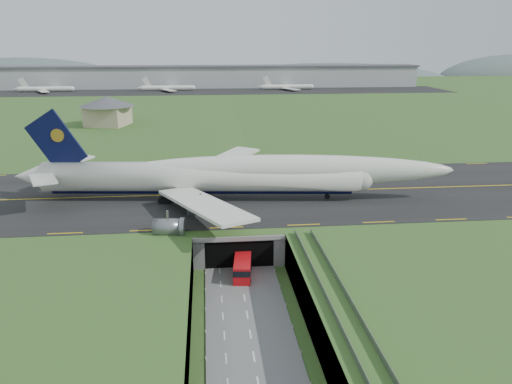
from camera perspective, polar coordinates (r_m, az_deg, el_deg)
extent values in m
plane|color=#346327|center=(81.18, -1.49, -11.12)|extent=(900.00, 900.00, 0.00)
cube|color=gray|center=(79.82, -1.51, -9.22)|extent=(800.00, 800.00, 6.00)
cube|color=slate|center=(74.60, -1.05, -13.74)|extent=(12.00, 75.00, 0.20)
cube|color=black|center=(109.43, -2.82, -0.18)|extent=(800.00, 44.00, 0.18)
cube|color=gray|center=(96.34, -2.37, -2.93)|extent=(16.00, 22.00, 1.00)
cube|color=gray|center=(97.10, -6.49, -4.45)|extent=(2.00, 22.00, 6.00)
cube|color=gray|center=(97.83, 1.75, -4.17)|extent=(2.00, 22.00, 6.00)
cube|color=black|center=(92.76, -2.16, -5.72)|extent=(12.00, 12.00, 5.00)
cube|color=#A8A8A3|center=(86.00, -1.92, -5.35)|extent=(17.00, 0.50, 0.80)
cube|color=#A8A8A3|center=(64.12, 9.91, -13.63)|extent=(3.00, 53.00, 0.50)
cube|color=gray|center=(63.41, 8.69, -13.15)|extent=(0.06, 53.00, 1.00)
cube|color=gray|center=(64.11, 11.18, -12.93)|extent=(0.06, 53.00, 1.00)
cylinder|color=#A8A8A3|center=(67.71, 9.20, -14.77)|extent=(0.90, 0.90, 5.60)
cylinder|color=#A8A8A3|center=(77.86, 6.95, -10.22)|extent=(0.90, 0.90, 5.60)
cylinder|color=white|center=(104.67, -6.21, 1.76)|extent=(66.21, 13.05, 6.20)
sphere|color=white|center=(106.15, 11.77, 1.72)|extent=(6.68, 6.68, 6.08)
cone|color=white|center=(114.38, -24.38, 1.63)|extent=(7.36, 6.57, 5.89)
ellipsoid|color=white|center=(103.83, 3.58, 2.50)|extent=(69.40, 12.89, 6.52)
ellipsoid|color=black|center=(105.77, 11.28, 2.13)|extent=(4.60, 3.15, 2.17)
cylinder|color=black|center=(105.31, -6.17, 0.49)|extent=(62.56, 9.12, 2.61)
cube|color=white|center=(119.68, -4.48, 3.24)|extent=(22.56, 27.50, 2.61)
cube|color=white|center=(118.32, -20.49, 3.27)|extent=(9.58, 11.29, 0.99)
cube|color=white|center=(89.95, -6.03, -1.40)|extent=(18.02, 29.30, 2.61)
cube|color=white|center=(105.26, -23.17, 1.39)|extent=(8.04, 11.53, 0.99)
cube|color=black|center=(110.38, -21.84, 5.31)|extent=(12.32, 1.86, 13.72)
cylinder|color=#C5872E|center=(109.95, -21.69, 6.06)|extent=(2.77, 0.96, 2.71)
cylinder|color=slate|center=(114.47, -5.31, 1.04)|extent=(5.35, 3.71, 3.20)
cylinder|color=slate|center=(124.75, -6.97, 2.31)|extent=(5.35, 3.71, 3.20)
cylinder|color=slate|center=(96.97, -6.31, -1.92)|extent=(5.35, 3.71, 3.20)
cylinder|color=slate|center=(88.16, -10.01, -4.02)|extent=(5.35, 3.71, 3.20)
cylinder|color=black|center=(106.22, 8.14, -0.51)|extent=(1.11, 0.59, 1.07)
cube|color=black|center=(106.39, -8.48, -0.41)|extent=(6.49, 7.36, 1.36)
cube|color=red|center=(84.54, -1.55, -8.65)|extent=(3.58, 7.68, 2.97)
cube|color=black|center=(84.29, -1.56, -8.29)|extent=(3.65, 7.78, 0.99)
cube|color=black|center=(85.08, -1.55, -9.40)|extent=(3.33, 7.16, 0.49)
cylinder|color=black|center=(82.88, -2.51, -10.09)|extent=(0.44, 0.92, 0.89)
cylinder|color=black|center=(87.31, -2.34, -8.62)|extent=(0.44, 0.92, 0.89)
cylinder|color=black|center=(82.79, -0.71, -10.11)|extent=(0.44, 0.92, 0.89)
cylinder|color=black|center=(87.22, -0.63, -8.64)|extent=(0.44, 0.92, 0.89)
cube|color=tan|center=(208.18, -16.58, 8.34)|extent=(17.62, 17.62, 7.71)
cone|color=#4C4C51|center=(207.47, -16.71, 9.92)|extent=(25.85, 25.85, 3.85)
cube|color=#B2B2B2|center=(372.39, -5.09, 12.96)|extent=(300.00, 22.00, 15.00)
cube|color=#4C4C51|center=(371.97, -5.12, 14.11)|extent=(302.00, 24.00, 1.20)
cube|color=black|center=(343.07, -4.97, 11.41)|extent=(320.00, 50.00, 0.08)
cylinder|color=white|center=(363.22, -22.90, 10.80)|extent=(34.00, 3.20, 3.20)
cylinder|color=white|center=(348.73, -10.06, 11.64)|extent=(34.00, 3.20, 3.20)
cylinder|color=white|center=(352.41, 3.58, 11.91)|extent=(34.00, 3.20, 3.20)
ellipsoid|color=#556662|center=(532.82, -25.37, 10.70)|extent=(220.00, 77.00, 56.00)
ellipsoid|color=#556662|center=(518.63, 8.41, 11.98)|extent=(260.00, 91.00, 44.00)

